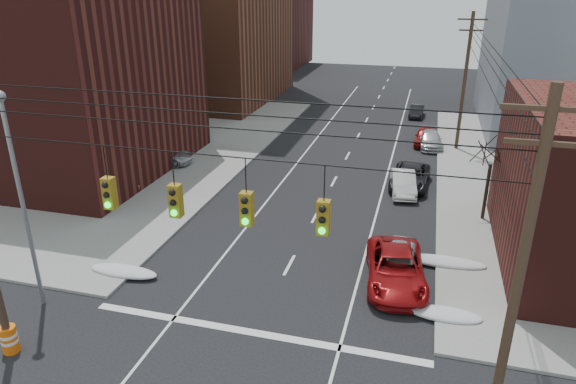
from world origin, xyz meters
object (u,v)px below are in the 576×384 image
Objects in this scene: parked_car_d at (430,140)px; lot_car_b at (163,156)px; red_pickup at (396,269)px; lot_car_c at (119,145)px; parked_car_b at (403,183)px; parked_car_f at (416,111)px; lot_car_a at (113,180)px; parked_car_e at (425,137)px; parked_car_a at (401,262)px; parked_car_c at (410,177)px; construction_barrel at (9,339)px; lot_car_d at (131,131)px.

lot_car_b reaches higher than parked_car_d.
lot_car_c reaches higher than red_pickup.
parked_car_f is (0.00, 21.65, -0.09)m from parked_car_b.
parked_car_b is 1.12× the size of lot_car_a.
parked_car_e is 1.10× the size of lot_car_a.
parked_car_f is 0.82× the size of lot_car_b.
parked_car_a is at bearing -105.25° from lot_car_c.
lot_car_a is at bearing -173.63° from parked_car_b.
parked_car_c is 9.85m from parked_car_d.
parked_car_a is 0.88× the size of lot_car_c.
lot_car_c reaches higher than lot_car_b.
lot_car_a is at bearing -137.23° from parked_car_e.
construction_barrel is at bearing -105.20° from parked_car_f.
parked_car_a reaches higher than parked_car_f.
parked_car_a is at bearing -99.56° from parked_car_d.
lot_car_a is 0.95× the size of lot_car_d.
lot_car_c is at bearing 152.84° from parked_car_a.
parked_car_c is 1.38× the size of parked_car_f.
lot_car_a is 3.47× the size of construction_barrel.
red_pickup is 33.06m from parked_car_f.
lot_car_b is (-18.01, 0.77, 0.08)m from parked_car_b.
lot_car_c is (-22.57, 2.03, 0.17)m from parked_car_b.
lot_car_c is at bearing -154.56° from parked_car_e.
red_pickup reaches higher than parked_car_c.
red_pickup is 1.36× the size of parked_car_e.
parked_car_e is 22.07m from lot_car_b.
red_pickup is 26.59m from lot_car_c.
parked_car_a is 1.09× the size of lot_car_d.
red_pickup is 12.72m from parked_car_c.
lot_car_d is (-6.10, 5.57, 0.05)m from lot_car_b.
parked_car_c is 1.24× the size of parked_car_e.
parked_car_b is 0.94× the size of lot_car_b.
lot_car_a is (-18.78, -4.75, 0.07)m from parked_car_b.
red_pickup reaches higher than parked_car_b.
lot_car_c is at bearing -138.42° from lot_car_d.
lot_car_b is 4.73m from lot_car_c.
parked_car_d is at bearing 87.09° from parked_car_c.
red_pickup is at bearing -130.11° from lot_car_b.
lot_car_a is 0.83× the size of lot_car_b.
lot_car_d reaches higher than lot_car_b.
lot_car_c is at bearing 112.72° from construction_barrel.
parked_car_d is at bearing -55.85° from lot_car_c.
lot_car_a is (-18.78, -26.39, 0.16)m from parked_car_f.
lot_car_a is at bearing -148.99° from parked_car_d.
parked_car_a reaches higher than parked_car_e.
parked_car_d is 25.76m from lot_car_c.
lot_car_c reaches higher than lot_car_a.
parked_car_c is at bearing 57.43° from construction_barrel.
parked_car_b is 1.14× the size of parked_car_f.
red_pickup reaches higher than construction_barrel.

